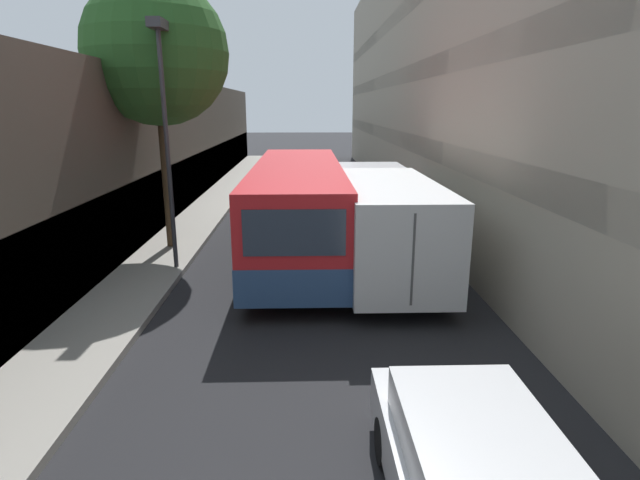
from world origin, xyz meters
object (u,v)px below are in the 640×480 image
object	(u,v)px
bus	(298,207)
box_truck	(382,217)
street_tree_left	(157,53)
street_lamp	(163,100)

from	to	relation	value
bus	box_truck	world-z (taller)	bus
box_truck	street_tree_left	xyz separation A→B (m)	(-6.44, 2.10, 4.49)
bus	box_truck	distance (m)	2.78
box_truck	street_tree_left	world-z (taller)	street_tree_left
box_truck	street_lamp	bearing A→B (deg)	-179.02
bus	street_lamp	world-z (taller)	street_lamp
bus	street_lamp	distance (m)	4.88
bus	street_lamp	bearing A→B (deg)	-155.19
bus	street_tree_left	xyz separation A→B (m)	(-4.08, 0.63, 4.48)
bus	street_tree_left	bearing A→B (deg)	171.22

